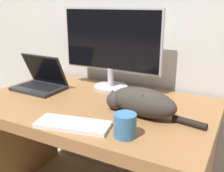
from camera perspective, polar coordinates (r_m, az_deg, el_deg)
desk at (r=1.55m, az=-3.95°, el=-9.05°), size 1.32×0.80×0.72m
monitor at (r=1.65m, az=-0.27°, el=8.64°), size 0.66×0.22×0.51m
laptop at (r=1.76m, az=-15.26°, el=0.82°), size 0.32×0.23×0.22m
external_keyboard at (r=1.21m, az=-8.51°, el=-8.25°), size 0.36×0.19×0.02m
cat at (r=1.30m, az=6.44°, el=-3.37°), size 0.52×0.22×0.14m
coffee_mug at (r=1.10m, az=2.86°, el=-8.56°), size 0.10×0.10×0.10m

